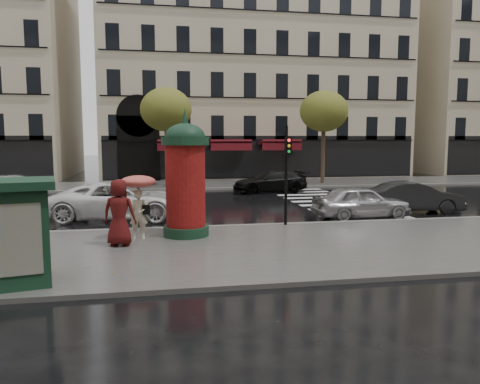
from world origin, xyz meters
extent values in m
plane|color=black|center=(0.00, 0.00, 0.00)|extent=(160.00, 160.00, 0.00)
cube|color=#474744|center=(0.00, -0.50, 0.06)|extent=(90.00, 7.00, 0.12)
cube|color=#474744|center=(0.00, 19.00, 0.06)|extent=(90.00, 6.00, 0.12)
cube|color=slate|center=(0.00, 3.00, 0.07)|extent=(90.00, 0.25, 0.14)
cube|color=slate|center=(0.00, 16.00, 0.07)|extent=(90.00, 0.25, 0.14)
cube|color=silver|center=(6.00, 9.60, 0.01)|extent=(3.60, 11.75, 0.01)
cube|color=#B7A88C|center=(6.00, 30.00, 10.00)|extent=(26.00, 14.00, 20.00)
cylinder|color=#38281C|center=(-2.00, 18.00, 2.60)|extent=(0.28, 0.28, 5.20)
ellipsoid|color=#3A591C|center=(-2.00, 18.00, 5.20)|extent=(3.40, 3.40, 2.89)
cylinder|color=#38281C|center=(9.00, 18.00, 2.60)|extent=(0.28, 0.28, 5.20)
ellipsoid|color=#3A591C|center=(9.00, 18.00, 5.20)|extent=(3.40, 3.40, 2.89)
imported|color=beige|center=(-3.35, 1.22, 0.91)|extent=(0.60, 0.42, 1.58)
cylinder|color=black|center=(-3.35, 1.22, 1.43)|extent=(0.02, 0.02, 1.00)
ellipsoid|color=red|center=(-3.35, 1.22, 1.96)|extent=(1.09, 1.09, 0.38)
cone|color=black|center=(-3.35, 1.22, 2.18)|extent=(0.04, 0.04, 0.08)
cube|color=black|center=(-3.12, 1.16, 1.07)|extent=(0.23, 0.11, 0.29)
imported|color=#A71444|center=(-1.66, 2.40, 0.93)|extent=(0.96, 0.85, 1.63)
imported|color=#4B0F0F|center=(-3.89, 0.40, 1.12)|extent=(1.10, 0.85, 2.00)
cylinder|color=#143321|center=(-1.85, 1.52, 0.28)|extent=(1.50, 1.50, 0.32)
cylinder|color=maroon|center=(-1.85, 1.52, 1.78)|extent=(1.28, 1.28, 2.67)
cylinder|color=#143321|center=(-1.85, 1.52, 3.22)|extent=(1.54, 1.54, 0.27)
ellipsoid|color=#143321|center=(-1.85, 1.52, 3.33)|extent=(1.33, 1.33, 0.93)
cone|color=#143321|center=(-1.85, 1.52, 4.02)|extent=(0.21, 0.21, 0.48)
cylinder|color=black|center=(1.92, 2.80, 1.94)|extent=(0.11, 0.11, 3.64)
cube|color=black|center=(1.93, 2.60, 3.04)|extent=(0.24, 0.18, 0.64)
cube|color=#143321|center=(-5.96, -3.00, 1.17)|extent=(1.85, 1.62, 2.11)
cube|color=#143321|center=(-5.96, -3.00, 2.33)|extent=(2.21, 1.98, 0.18)
imported|color=#BDBCC1|center=(5.54, 4.20, 0.68)|extent=(4.07, 1.75, 1.37)
imported|color=black|center=(8.53, 5.22, 0.69)|extent=(4.33, 1.95, 1.38)
imported|color=white|center=(-4.25, 5.82, 0.77)|extent=(5.78, 3.19, 1.53)
imported|color=black|center=(4.13, 14.07, 0.67)|extent=(4.77, 2.35, 1.33)
imported|color=#B7B7BC|center=(-11.16, 13.90, 0.70)|extent=(4.27, 2.08, 1.40)
camera|label=1|loc=(-2.84, -13.73, 3.31)|focal=35.00mm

